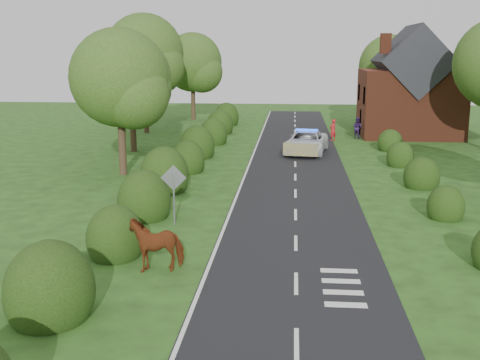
# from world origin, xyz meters

# --- Properties ---
(ground) EXTENTS (120.00, 120.00, 0.00)m
(ground) POSITION_xyz_m (0.00, 0.00, 0.00)
(ground) COLOR #263E18
(road) EXTENTS (6.00, 70.00, 0.02)m
(road) POSITION_xyz_m (0.00, 15.00, 0.01)
(road) COLOR black
(road) RESTS_ON ground
(road_markings) EXTENTS (4.96, 70.00, 0.01)m
(road_markings) POSITION_xyz_m (-1.60, 12.93, 0.03)
(road_markings) COLOR white
(road_markings) RESTS_ON road
(hedgerow_left) EXTENTS (2.75, 50.41, 3.00)m
(hedgerow_left) POSITION_xyz_m (-6.51, 11.69, 0.75)
(hedgerow_left) COLOR black
(hedgerow_left) RESTS_ON ground
(hedgerow_right) EXTENTS (2.10, 45.78, 2.10)m
(hedgerow_right) POSITION_xyz_m (6.60, 11.21, 0.55)
(hedgerow_right) COLOR black
(hedgerow_right) RESTS_ON ground
(tree_left_a) EXTENTS (5.74, 5.60, 8.38)m
(tree_left_a) POSITION_xyz_m (-9.75, 11.86, 5.34)
(tree_left_a) COLOR #332316
(tree_left_a) RESTS_ON ground
(tree_left_b) EXTENTS (5.74, 5.60, 8.07)m
(tree_left_b) POSITION_xyz_m (-11.25, 19.86, 5.04)
(tree_left_b) COLOR #332316
(tree_left_b) RESTS_ON ground
(tree_left_c) EXTENTS (6.97, 6.80, 10.22)m
(tree_left_c) POSITION_xyz_m (-12.70, 29.83, 6.53)
(tree_left_c) COLOR #332316
(tree_left_c) RESTS_ON ground
(tree_left_d) EXTENTS (6.15, 6.00, 8.89)m
(tree_left_d) POSITION_xyz_m (-10.23, 39.85, 5.64)
(tree_left_d) COLOR #332316
(tree_left_d) RESTS_ON ground
(tree_right_c) EXTENTS (6.15, 6.00, 8.58)m
(tree_right_c) POSITION_xyz_m (9.27, 37.85, 5.34)
(tree_right_c) COLOR #332316
(tree_right_c) RESTS_ON ground
(road_sign) EXTENTS (1.06, 0.08, 2.53)m
(road_sign) POSITION_xyz_m (-5.00, 2.00, 1.65)
(road_sign) COLOR gray
(road_sign) RESTS_ON ground
(house) EXTENTS (8.00, 7.40, 9.17)m
(house) POSITION_xyz_m (9.49, 30.00, 3.79)
(house) COLOR maroon
(house) RESTS_ON ground
(cow) EXTENTS (2.28, 1.65, 1.45)m
(cow) POSITION_xyz_m (-4.59, -2.99, 0.73)
(cow) COLOR #5E2B13
(cow) RESTS_ON ground
(police_van) EXTENTS (3.42, 5.97, 1.70)m
(police_van) POSITION_xyz_m (0.77, 20.34, 0.78)
(police_van) COLOR silver
(police_van) RESTS_ON ground
(pedestrian_red) EXTENTS (0.74, 0.73, 1.72)m
(pedestrian_red) POSITION_xyz_m (2.99, 26.48, 0.86)
(pedestrian_red) COLOR red
(pedestrian_red) RESTS_ON ground
(pedestrian_purple) EXTENTS (1.07, 1.06, 1.74)m
(pedestrian_purple) POSITION_xyz_m (5.06, 27.96, 0.87)
(pedestrian_purple) COLOR #301C4C
(pedestrian_purple) RESTS_ON ground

